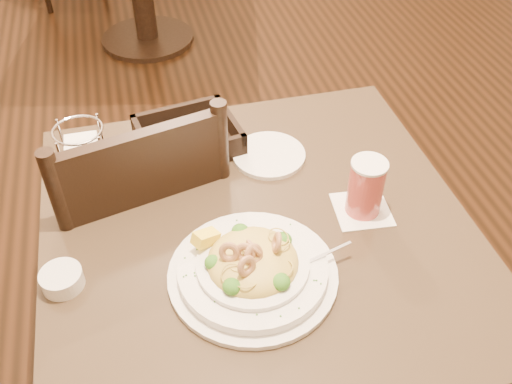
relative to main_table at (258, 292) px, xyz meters
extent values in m
cylinder|color=black|center=(0.00, 0.00, -0.13)|extent=(0.12, 0.12, 0.67)
cube|color=#4A3B2A|center=(0.00, 0.00, 0.22)|extent=(0.90, 0.90, 0.03)
cylinder|color=black|center=(-0.08, 2.26, -0.49)|extent=(0.52, 0.52, 0.03)
cube|color=black|center=(-0.26, 0.32, -0.05)|extent=(0.51, 0.51, 0.04)
cylinder|color=black|center=(-0.12, 0.53, -0.29)|extent=(0.04, 0.04, 0.43)
cylinder|color=black|center=(-0.47, 0.45, -0.29)|extent=(0.04, 0.04, 0.43)
cylinder|color=black|center=(-0.04, 0.18, -0.29)|extent=(0.04, 0.04, 0.43)
cylinder|color=black|center=(-0.39, 0.10, -0.29)|extent=(0.04, 0.04, 0.43)
cylinder|color=black|center=(-0.04, 0.18, 0.20)|extent=(0.04, 0.04, 0.46)
cylinder|color=black|center=(-0.39, 0.10, 0.20)|extent=(0.04, 0.04, 0.46)
cube|color=black|center=(-0.22, 0.14, 0.30)|extent=(0.36, 0.11, 0.22)
cylinder|color=white|center=(-0.04, -0.13, 0.24)|extent=(0.33, 0.33, 0.01)
cylinder|color=white|center=(-0.04, -0.13, 0.25)|extent=(0.29, 0.29, 0.02)
cylinder|color=white|center=(-0.04, -0.13, 0.27)|extent=(0.22, 0.22, 0.01)
ellipsoid|color=gold|center=(-0.04, -0.13, 0.27)|extent=(0.18, 0.18, 0.06)
cube|color=yellow|center=(-0.12, -0.06, 0.29)|extent=(0.06, 0.05, 0.04)
cube|color=silver|center=(0.10, -0.14, 0.27)|extent=(0.12, 0.03, 0.01)
cube|color=silver|center=(0.03, -0.14, 0.27)|extent=(0.03, 0.03, 0.00)
torus|color=gold|center=(-0.02, -0.14, 0.30)|extent=(0.05, 0.05, 0.01)
torus|color=gold|center=(0.00, -0.17, 0.29)|extent=(0.06, 0.06, 0.02)
torus|color=gold|center=(-0.07, -0.18, 0.29)|extent=(0.06, 0.05, 0.02)
torus|color=gold|center=(-0.03, -0.13, 0.29)|extent=(0.04, 0.04, 0.02)
torus|color=gold|center=(0.01, -0.10, 0.30)|extent=(0.06, 0.06, 0.01)
torus|color=gold|center=(-0.09, -0.17, 0.30)|extent=(0.05, 0.04, 0.03)
torus|color=gold|center=(-0.01, -0.11, 0.29)|extent=(0.05, 0.06, 0.03)
torus|color=gold|center=(-0.05, -0.13, 0.29)|extent=(0.04, 0.04, 0.04)
torus|color=gold|center=(-0.06, -0.13, 0.29)|extent=(0.04, 0.05, 0.03)
torus|color=gold|center=(0.00, -0.16, 0.29)|extent=(0.05, 0.04, 0.02)
torus|color=gold|center=(-0.05, -0.17, 0.29)|extent=(0.04, 0.04, 0.01)
torus|color=gold|center=(0.01, -0.12, 0.29)|extent=(0.05, 0.04, 0.05)
torus|color=gold|center=(-0.02, -0.11, 0.29)|extent=(0.05, 0.04, 0.03)
torus|color=gold|center=(-0.04, -0.13, 0.30)|extent=(0.03, 0.04, 0.02)
torus|color=gold|center=(-0.04, -0.13, 0.31)|extent=(0.06, 0.06, 0.02)
torus|color=gold|center=(-0.07, -0.15, 0.29)|extent=(0.05, 0.05, 0.02)
torus|color=tan|center=(-0.06, -0.14, 0.32)|extent=(0.05, 0.04, 0.04)
torus|color=tan|center=(-0.06, -0.17, 0.32)|extent=(0.05, 0.04, 0.04)
torus|color=tan|center=(-0.04, -0.13, 0.32)|extent=(0.04, 0.05, 0.04)
torus|color=tan|center=(-0.05, -0.15, 0.32)|extent=(0.05, 0.04, 0.04)
torus|color=tan|center=(0.00, -0.13, 0.32)|extent=(0.03, 0.04, 0.04)
torus|color=tan|center=(-0.09, -0.13, 0.32)|extent=(0.05, 0.04, 0.04)
ellipsoid|color=#275F15|center=(0.02, -0.10, 0.28)|extent=(0.04, 0.04, 0.03)
ellipsoid|color=#275F15|center=(-0.05, -0.05, 0.28)|extent=(0.03, 0.03, 0.03)
ellipsoid|color=#275F15|center=(-0.12, -0.12, 0.28)|extent=(0.03, 0.03, 0.03)
ellipsoid|color=#275F15|center=(-0.09, -0.18, 0.28)|extent=(0.04, 0.04, 0.03)
ellipsoid|color=#275F15|center=(-0.01, -0.19, 0.28)|extent=(0.04, 0.04, 0.03)
cube|color=#266619|center=(0.06, -0.19, 0.26)|extent=(0.00, 0.00, 0.00)
cube|color=#266619|center=(0.06, -0.04, 0.26)|extent=(0.00, 0.00, 0.00)
cube|color=#266619|center=(0.01, -0.24, 0.26)|extent=(0.00, 0.00, 0.00)
cube|color=#266619|center=(0.07, -0.20, 0.26)|extent=(0.00, 0.00, 0.00)
cube|color=#266619|center=(-0.13, -0.19, 0.26)|extent=(0.00, 0.00, 0.00)
cube|color=#266619|center=(-0.15, -0.12, 0.26)|extent=(0.00, 0.00, 0.00)
cube|color=#266619|center=(-0.06, -0.24, 0.26)|extent=(0.00, 0.00, 0.00)
cube|color=#266619|center=(0.07, -0.15, 0.26)|extent=(0.00, 0.00, 0.00)
cube|color=#266619|center=(0.06, -0.19, 0.26)|extent=(0.00, 0.00, 0.00)
cube|color=#266619|center=(-0.02, -0.25, 0.26)|extent=(0.00, 0.00, 0.00)
cube|color=#266619|center=(-0.17, -0.12, 0.26)|extent=(0.00, 0.00, 0.00)
cube|color=#266619|center=(-0.18, -0.12, 0.26)|extent=(0.00, 0.00, 0.00)
cube|color=#266619|center=(-0.15, -0.13, 0.26)|extent=(0.00, 0.00, 0.00)
cube|color=#266619|center=(-0.05, -0.01, 0.26)|extent=(0.00, 0.00, 0.00)
cube|color=#266619|center=(-0.14, -0.06, 0.26)|extent=(0.00, 0.00, 0.00)
cube|color=#266619|center=(-0.17, -0.08, 0.26)|extent=(0.00, 0.00, 0.00)
cube|color=white|center=(0.23, -0.01, 0.23)|extent=(0.13, 0.13, 0.00)
cylinder|color=#BF4843|center=(0.23, -0.01, 0.30)|extent=(0.07, 0.07, 0.13)
cylinder|color=white|center=(0.23, -0.01, 0.36)|extent=(0.08, 0.08, 0.01)
cube|color=black|center=(-0.10, 0.30, 0.24)|extent=(0.26, 0.23, 0.02)
cube|color=black|center=(0.01, 0.32, 0.27)|extent=(0.04, 0.19, 0.05)
cube|color=black|center=(-0.21, 0.29, 0.27)|extent=(0.04, 0.19, 0.05)
cube|color=black|center=(-0.11, 0.39, 0.27)|extent=(0.23, 0.05, 0.05)
cube|color=black|center=(-0.09, 0.22, 0.27)|extent=(0.23, 0.05, 0.05)
cylinder|color=silver|center=(-0.34, 0.20, 0.23)|extent=(0.11, 0.11, 0.01)
torus|color=silver|center=(-0.34, 0.20, 0.40)|extent=(0.11, 0.11, 0.01)
cube|color=white|center=(-0.34, 0.20, 0.30)|extent=(0.07, 0.07, 0.13)
cylinder|color=silver|center=(-0.38, 0.16, 0.32)|extent=(0.01, 0.01, 0.17)
cylinder|color=silver|center=(-0.29, 0.16, 0.32)|extent=(0.01, 0.01, 0.17)
cylinder|color=silver|center=(-0.38, 0.24, 0.32)|extent=(0.01, 0.01, 0.17)
cylinder|color=silver|center=(-0.29, 0.24, 0.32)|extent=(0.01, 0.01, 0.17)
cylinder|color=white|center=(0.08, 0.22, 0.24)|extent=(0.19, 0.19, 0.01)
cylinder|color=white|center=(-0.40, -0.06, 0.25)|extent=(0.10, 0.10, 0.04)
camera|label=1|loc=(-0.21, -0.81, 1.11)|focal=40.00mm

